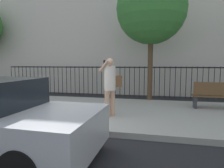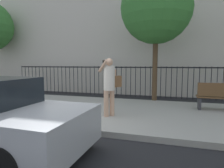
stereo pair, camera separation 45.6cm
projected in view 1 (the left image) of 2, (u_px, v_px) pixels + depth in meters
name	position (u px, v px, depth m)	size (l,w,h in m)	color
ground_plane	(53.00, 133.00, 4.95)	(60.00, 60.00, 0.00)	black
sidewalk	(84.00, 110.00, 7.08)	(28.00, 4.40, 0.15)	#9E9B93
building_facade	(118.00, 8.00, 12.67)	(28.00, 4.00, 10.58)	beige
iron_fence	(108.00, 77.00, 10.58)	(12.03, 0.04, 1.60)	black
pedestrian_on_phone	(111.00, 83.00, 5.90)	(0.68, 0.70, 1.75)	tan
street_bench	(217.00, 95.00, 6.87)	(1.60, 0.45, 0.95)	brown
street_tree_far	(151.00, 9.00, 8.36)	(2.98, 2.98, 5.54)	#4C3823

